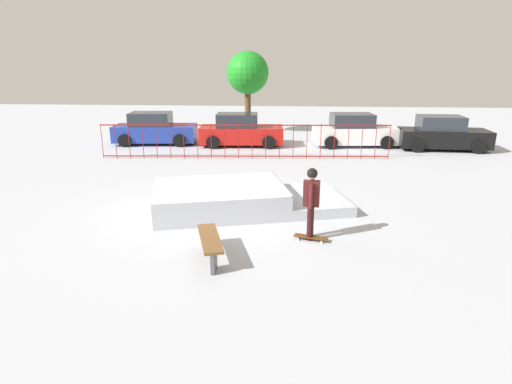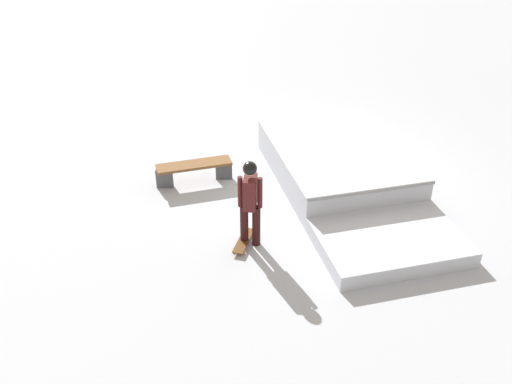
{
  "view_description": "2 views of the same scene",
  "coord_description": "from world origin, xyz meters",
  "px_view_note": "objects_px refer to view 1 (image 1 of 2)",
  "views": [
    {
      "loc": [
        1.84,
        -11.28,
        4.06
      ],
      "look_at": [
        1.06,
        -0.93,
        0.9
      ],
      "focal_mm": 30.18,
      "sensor_mm": 36.0,
      "label": 1
    },
    {
      "loc": [
        10.97,
        -1.51,
        6.44
      ],
      "look_at": [
        2.21,
        -1.57,
        1.0
      ],
      "focal_mm": 40.43,
      "sensor_mm": 36.0,
      "label": 2
    }
  ],
  "objects_px": {
    "distant_tree": "(248,74)",
    "parked_car_red": "(240,131)",
    "skater": "(311,198)",
    "parked_car_white": "(354,131)",
    "skateboard": "(311,237)",
    "parked_car_blue": "(154,130)",
    "park_bench": "(210,242)",
    "skate_ramp": "(236,199)",
    "parked_car_black": "(442,134)"
  },
  "relations": [
    {
      "from": "skater",
      "to": "parked_car_red",
      "type": "distance_m",
      "value": 12.02
    },
    {
      "from": "parked_car_black",
      "to": "distant_tree",
      "type": "xyz_separation_m",
      "value": [
        -9.73,
        4.46,
        2.66
      ]
    },
    {
      "from": "skater",
      "to": "skateboard",
      "type": "distance_m",
      "value": 0.94
    },
    {
      "from": "parked_car_blue",
      "to": "parked_car_red",
      "type": "distance_m",
      "value": 4.44
    },
    {
      "from": "parked_car_black",
      "to": "park_bench",
      "type": "bearing_deg",
      "value": -122.86
    },
    {
      "from": "parked_car_red",
      "to": "parked_car_white",
      "type": "bearing_deg",
      "value": -0.06
    },
    {
      "from": "skateboard",
      "to": "parked_car_blue",
      "type": "bearing_deg",
      "value": -42.74
    },
    {
      "from": "skate_ramp",
      "to": "parked_car_white",
      "type": "relative_size",
      "value": 1.39
    },
    {
      "from": "parked_car_white",
      "to": "distant_tree",
      "type": "xyz_separation_m",
      "value": [
        -5.68,
        3.83,
        2.66
      ]
    },
    {
      "from": "skater",
      "to": "park_bench",
      "type": "relative_size",
      "value": 1.05
    },
    {
      "from": "parked_car_red",
      "to": "skate_ramp",
      "type": "bearing_deg",
      "value": -88.21
    },
    {
      "from": "skater",
      "to": "skateboard",
      "type": "height_order",
      "value": "skater"
    },
    {
      "from": "park_bench",
      "to": "parked_car_blue",
      "type": "relative_size",
      "value": 0.39
    },
    {
      "from": "parked_car_blue",
      "to": "distant_tree",
      "type": "distance_m",
      "value": 6.54
    },
    {
      "from": "skater",
      "to": "skateboard",
      "type": "bearing_deg",
      "value": 103.85
    },
    {
      "from": "parked_car_red",
      "to": "parked_car_white",
      "type": "relative_size",
      "value": 0.99
    },
    {
      "from": "skate_ramp",
      "to": "parked_car_blue",
      "type": "relative_size",
      "value": 1.39
    },
    {
      "from": "parked_car_white",
      "to": "parked_car_black",
      "type": "relative_size",
      "value": 1.02
    },
    {
      "from": "parked_car_black",
      "to": "skate_ramp",
      "type": "bearing_deg",
      "value": -130.52
    },
    {
      "from": "skate_ramp",
      "to": "parked_car_blue",
      "type": "height_order",
      "value": "parked_car_blue"
    },
    {
      "from": "parked_car_white",
      "to": "parked_car_red",
      "type": "bearing_deg",
      "value": 178.36
    },
    {
      "from": "park_bench",
      "to": "skater",
      "type": "bearing_deg",
      "value": 29.5
    },
    {
      "from": "skate_ramp",
      "to": "distant_tree",
      "type": "relative_size",
      "value": 1.27
    },
    {
      "from": "parked_car_red",
      "to": "parked_car_white",
      "type": "height_order",
      "value": "same"
    },
    {
      "from": "skate_ramp",
      "to": "skateboard",
      "type": "distance_m",
      "value": 2.93
    },
    {
      "from": "park_bench",
      "to": "distant_tree",
      "type": "bearing_deg",
      "value": 92.63
    },
    {
      "from": "parked_car_blue",
      "to": "parked_car_white",
      "type": "xyz_separation_m",
      "value": [
        10.09,
        0.2,
        0.0
      ]
    },
    {
      "from": "park_bench",
      "to": "distant_tree",
      "type": "height_order",
      "value": "distant_tree"
    },
    {
      "from": "skater",
      "to": "skate_ramp",
      "type": "bearing_deg",
      "value": -38.06
    },
    {
      "from": "skater",
      "to": "parked_car_blue",
      "type": "bearing_deg",
      "value": -51.7
    },
    {
      "from": "skateboard",
      "to": "distant_tree",
      "type": "distance_m",
      "value": 16.57
    },
    {
      "from": "skateboard",
      "to": "parked_car_black",
      "type": "height_order",
      "value": "parked_car_black"
    },
    {
      "from": "parked_car_red",
      "to": "parked_car_black",
      "type": "xyz_separation_m",
      "value": [
        9.71,
        -0.27,
        0.0
      ]
    },
    {
      "from": "skater",
      "to": "parked_car_white",
      "type": "distance_m",
      "value": 12.32
    },
    {
      "from": "parked_car_black",
      "to": "skater",
      "type": "bearing_deg",
      "value": -118.23
    },
    {
      "from": "skateboard",
      "to": "distant_tree",
      "type": "relative_size",
      "value": 0.18
    },
    {
      "from": "distant_tree",
      "to": "parked_car_red",
      "type": "bearing_deg",
      "value": -89.72
    },
    {
      "from": "skateboard",
      "to": "parked_car_white",
      "type": "relative_size",
      "value": 0.19
    },
    {
      "from": "skate_ramp",
      "to": "parked_car_black",
      "type": "relative_size",
      "value": 1.41
    },
    {
      "from": "skateboard",
      "to": "parked_car_white",
      "type": "height_order",
      "value": "parked_car_white"
    },
    {
      "from": "distant_tree",
      "to": "skater",
      "type": "bearing_deg",
      "value": -79.38
    },
    {
      "from": "skate_ramp",
      "to": "skater",
      "type": "bearing_deg",
      "value": -59.02
    },
    {
      "from": "skater",
      "to": "parked_car_red",
      "type": "height_order",
      "value": "skater"
    },
    {
      "from": "parked_car_red",
      "to": "parked_car_blue",
      "type": "bearing_deg",
      "value": 174.16
    },
    {
      "from": "park_bench",
      "to": "parked_car_red",
      "type": "height_order",
      "value": "parked_car_red"
    },
    {
      "from": "skater",
      "to": "parked_car_black",
      "type": "bearing_deg",
      "value": -114.41
    },
    {
      "from": "skateboard",
      "to": "parked_car_red",
      "type": "relative_size",
      "value": 0.2
    },
    {
      "from": "parked_car_white",
      "to": "distant_tree",
      "type": "height_order",
      "value": "distant_tree"
    },
    {
      "from": "parked_car_blue",
      "to": "parked_car_red",
      "type": "bearing_deg",
      "value": -7.01
    },
    {
      "from": "park_bench",
      "to": "parked_car_white",
      "type": "relative_size",
      "value": 0.39
    }
  ]
}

